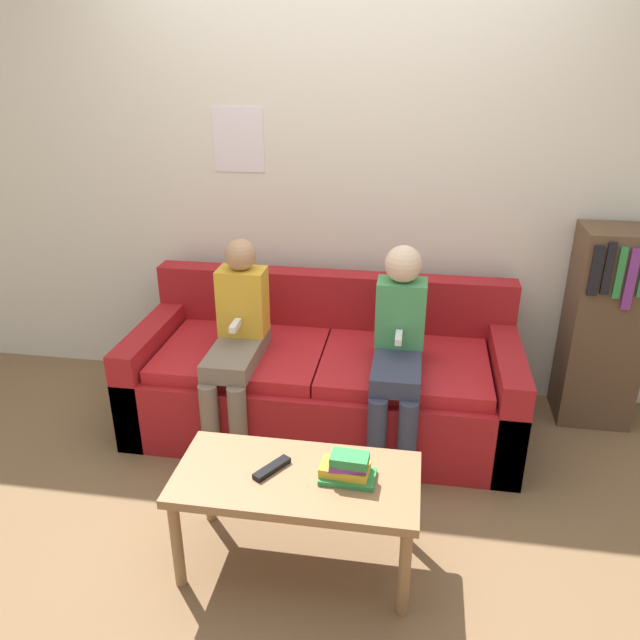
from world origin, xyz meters
name	(u,v)px	position (x,y,z in m)	size (l,w,h in m)	color
ground_plane	(307,482)	(0.00, 0.00, 0.00)	(10.00, 10.00, 0.00)	brown
wall_back	(339,169)	(0.00, 1.05, 1.30)	(8.00, 0.06, 2.60)	silver
couch	(324,380)	(0.00, 0.54, 0.27)	(2.01, 0.84, 0.76)	maroon
coffee_table	(297,487)	(0.05, -0.49, 0.37)	(0.93, 0.45, 0.43)	#8E6642
person_left	(237,337)	(-0.41, 0.34, 0.58)	(0.24, 0.57, 1.05)	#756656
person_right	(398,346)	(0.39, 0.34, 0.59)	(0.24, 0.57, 1.06)	#33384C
tv_remote	(272,468)	(-0.04, -0.48, 0.44)	(0.13, 0.16, 0.02)	black
book_stack	(347,468)	(0.25, -0.48, 0.47)	(0.21, 0.13, 0.11)	#2D8442
bookshelf	(604,327)	(1.46, 0.84, 0.55)	(0.38, 0.34, 1.08)	brown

